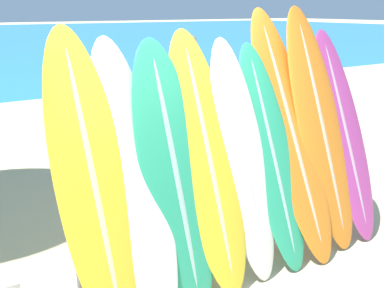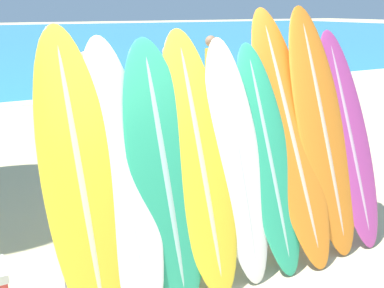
{
  "view_description": "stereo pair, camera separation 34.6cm",
  "coord_description": "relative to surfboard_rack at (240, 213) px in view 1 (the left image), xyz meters",
  "views": [
    {
      "loc": [
        -2.07,
        -2.52,
        2.29
      ],
      "look_at": [
        0.3,
        1.16,
        0.96
      ],
      "focal_mm": 42.0,
      "sensor_mm": 36.0,
      "label": 1
    },
    {
      "loc": [
        -1.77,
        -2.7,
        2.29
      ],
      "look_at": [
        0.3,
        1.16,
        0.96
      ],
      "focal_mm": 42.0,
      "sensor_mm": 36.0,
      "label": 2
    }
  ],
  "objects": [
    {
      "name": "surfboard_slot_8",
      "position": [
        1.38,
        0.02,
        0.54
      ],
      "size": [
        0.52,
        0.92,
        2.1
      ],
      "color": "#B23D8E",
      "rests_on": "ground_plane"
    },
    {
      "name": "surfboard_slot_6",
      "position": [
        0.67,
        0.09,
        0.65
      ],
      "size": [
        0.57,
        1.16,
        2.32
      ],
      "color": "orange",
      "rests_on": "ground_plane"
    },
    {
      "name": "surfboard_rack",
      "position": [
        0.0,
        0.0,
        0.0
      ],
      "size": [
        3.06,
        0.04,
        0.94
      ],
      "color": "slate",
      "rests_on": "ground_plane"
    },
    {
      "name": "surfboard_slot_3",
      "position": [
        -0.35,
        0.02,
        0.56
      ],
      "size": [
        0.57,
        0.91,
        2.15
      ],
      "color": "yellow",
      "rests_on": "ground_plane"
    },
    {
      "name": "person_far_left",
      "position": [
        2.82,
        5.22,
        0.45
      ],
      "size": [
        0.23,
        0.29,
        1.75
      ],
      "rotation": [
        0.0,
        0.0,
        4.55
      ],
      "color": "#A87A5B",
      "rests_on": "ground_plane"
    },
    {
      "name": "surfboard_slot_0",
      "position": [
        -1.34,
        0.04,
        0.59
      ],
      "size": [
        0.56,
        1.0,
        2.2
      ],
      "color": "yellow",
      "rests_on": "ground_plane"
    },
    {
      "name": "surfboard_slot_2",
      "position": [
        -0.68,
        0.01,
        0.53
      ],
      "size": [
        0.59,
        0.83,
        2.08
      ],
      "color": "#289E70",
      "rests_on": "ground_plane"
    },
    {
      "name": "person_mid_beach",
      "position": [
        0.84,
        3.59,
        0.31
      ],
      "size": [
        0.2,
        0.25,
        1.5
      ],
      "rotation": [
        0.0,
        0.0,
        1.92
      ],
      "color": "#846047",
      "rests_on": "ground_plane"
    },
    {
      "name": "person_far_right",
      "position": [
        1.65,
        4.86,
        0.37
      ],
      "size": [
        0.27,
        0.26,
        1.61
      ],
      "rotation": [
        0.0,
        0.0,
        0.7
      ],
      "color": "beige",
      "rests_on": "ground_plane"
    },
    {
      "name": "surfboard_slot_1",
      "position": [
        -1.02,
        0.03,
        0.54
      ],
      "size": [
        0.51,
        0.99,
        2.1
      ],
      "color": "silver",
      "rests_on": "ground_plane"
    },
    {
      "name": "surfboard_slot_4",
      "position": [
        0.02,
        0.0,
        0.52
      ],
      "size": [
        0.49,
        0.82,
        2.07
      ],
      "color": "silver",
      "rests_on": "ground_plane"
    },
    {
      "name": "surfboard_slot_5",
      "position": [
        0.35,
        0.0,
        0.49
      ],
      "size": [
        0.49,
        0.9,
        2.0
      ],
      "color": "#289E70",
      "rests_on": "ground_plane"
    },
    {
      "name": "surfboard_slot_7",
      "position": [
        1.04,
        0.06,
        0.66
      ],
      "size": [
        0.59,
        0.99,
        2.33
      ],
      "color": "orange",
      "rests_on": "ground_plane"
    },
    {
      "name": "person_near_water",
      "position": [
        0.03,
        4.81,
        0.35
      ],
      "size": [
        0.27,
        0.25,
        1.58
      ],
      "rotation": [
        0.0,
        0.0,
        0.57
      ],
      "color": "tan",
      "rests_on": "ground_plane"
    }
  ]
}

